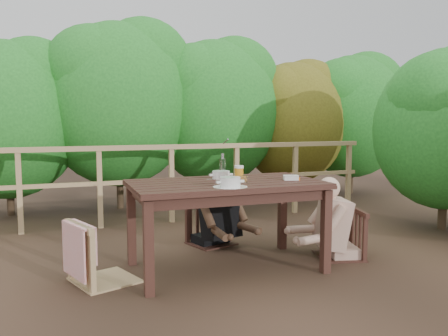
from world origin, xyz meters
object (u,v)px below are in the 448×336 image
object	(u,v)px
diner_right	(343,191)
soup_far	(221,176)
chair_right	(340,212)
chair_far	(211,204)
bread_roll	(231,182)
table	(226,226)
woman	(210,187)
bottle	(223,167)
beer_glass	(239,174)
tumbler	(243,181)
chair_left	(104,223)
butter_tub	(291,178)
soup_near	(230,183)

from	to	relation	value
diner_right	soup_far	distance (m)	1.20
diner_right	soup_far	size ratio (longest dim) A/B	4.77
chair_right	chair_far	bearing A→B (deg)	-115.61
chair_far	bread_roll	bearing A→B (deg)	-116.51
table	chair_right	bearing A→B (deg)	-2.27
woman	bottle	xyz separation A→B (m)	(-0.11, -0.67, 0.28)
bottle	woman	bearing A→B (deg)	81.08
table	beer_glass	xyz separation A→B (m)	(0.11, -0.04, 0.46)
tumbler	table	bearing A→B (deg)	116.20
chair_left	woman	distance (m)	1.44
chair_left	butter_tub	bearing A→B (deg)	-114.89
table	chair_left	bearing A→B (deg)	177.70
chair_left	woman	world-z (taller)	woman
bottle	butter_tub	distance (m)	0.63
chair_right	bread_roll	xyz separation A→B (m)	(-1.17, -0.12, 0.37)
chair_far	soup_near	world-z (taller)	soup_near
chair_left	chair_far	size ratio (longest dim) A/B	1.13
butter_tub	woman	bearing A→B (deg)	134.43
diner_right	tumbler	size ratio (longest dim) A/B	15.48
woman	tumbler	size ratio (longest dim) A/B	14.88
soup_far	bread_roll	bearing A→B (deg)	-96.32
diner_right	soup_near	size ratio (longest dim) A/B	4.54
diner_right	tumbler	world-z (taller)	diner_right
bottle	chair_left	bearing A→B (deg)	-173.18
diner_right	beer_glass	distance (m)	1.10
diner_right	soup_near	bearing A→B (deg)	116.45
table	chair_far	size ratio (longest dim) A/B	1.94
table	soup_far	size ratio (longest dim) A/B	6.20
tumbler	soup_far	bearing A→B (deg)	100.22
table	tumbler	xyz separation A→B (m)	(0.09, -0.18, 0.43)
chair_left	soup_near	size ratio (longest dim) A/B	3.43
bread_roll	butter_tub	world-z (taller)	bread_roll
soup_near	tumbler	distance (m)	0.21
chair_left	woman	size ratio (longest dim) A/B	0.79
diner_right	butter_tub	size ratio (longest dim) A/B	9.60
chair_left	diner_right	xyz separation A→B (m)	(2.24, -0.09, 0.16)
chair_far	beer_glass	bearing A→B (deg)	-109.56
chair_left	diner_right	bearing A→B (deg)	-112.02
table	beer_glass	world-z (taller)	beer_glass
woman	tumbler	bearing A→B (deg)	69.69
diner_right	soup_near	world-z (taller)	diner_right
chair_right	bottle	size ratio (longest dim) A/B	3.48
beer_glass	butter_tub	world-z (taller)	beer_glass
chair_far	bottle	bearing A→B (deg)	-116.84
chair_far	table	bearing A→B (deg)	-117.09
woman	butter_tub	xyz separation A→B (m)	(0.45, -0.95, 0.18)
chair_left	soup_far	world-z (taller)	chair_left
table	woman	size ratio (longest dim) A/B	1.35
woman	tumbler	xyz separation A→B (m)	(-0.05, -1.02, 0.20)
soup_near	butter_tub	xyz separation A→B (m)	(0.66, 0.20, -0.02)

